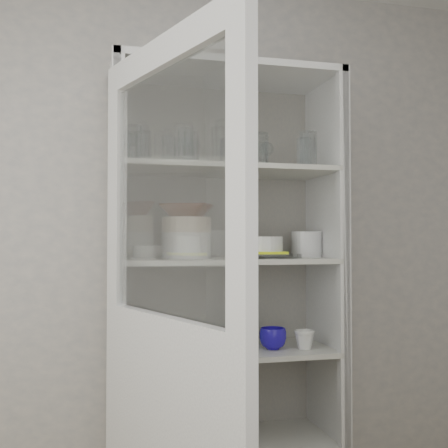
{
  "coord_description": "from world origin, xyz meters",
  "views": [
    {
      "loc": [
        -0.41,
        -1.14,
        1.34
      ],
      "look_at": [
        0.2,
        1.27,
        1.41
      ],
      "focal_mm": 45.0,
      "sensor_mm": 36.0,
      "label": 1
    }
  ],
  "objects": [
    {
      "name": "tumbler_5",
      "position": [
        0.54,
        1.17,
        1.73
      ],
      "size": [
        0.09,
        0.09,
        0.13
      ],
      "primitive_type": "cylinder",
      "rotation": [
        0.0,
        0.0,
        -0.41
      ],
      "color": "silver",
      "rests_on": "shelf_glass"
    },
    {
      "name": "white_canister",
      "position": [
        -0.18,
        1.3,
        0.93
      ],
      "size": [
        0.16,
        0.16,
        0.14
      ],
      "primitive_type": "cylinder",
      "rotation": [
        0.0,
        0.0,
        0.33
      ],
      "color": "silver",
      "rests_on": "shelf_mugs"
    },
    {
      "name": "goblet_1",
      "position": [
        0.08,
        1.38,
        1.74
      ],
      "size": [
        0.07,
        0.07,
        0.16
      ],
      "primitive_type": null,
      "color": "silver",
      "rests_on": "shelf_glass"
    },
    {
      "name": "measuring_cups",
      "position": [
        0.12,
        1.21,
        0.88
      ],
      "size": [
        0.09,
        0.09,
        0.04
      ],
      "primitive_type": "cylinder",
      "color": "silver",
      "rests_on": "shelf_mugs"
    },
    {
      "name": "tumbler_6",
      "position": [
        0.54,
        1.13,
        1.74
      ],
      "size": [
        0.09,
        0.09,
        0.15
      ],
      "primitive_type": "cylinder",
      "rotation": [
        0.0,
        0.0,
        0.23
      ],
      "color": "silver",
      "rests_on": "shelf_glass"
    },
    {
      "name": "goblet_2",
      "position": [
        0.35,
        1.39,
        1.75
      ],
      "size": [
        0.08,
        0.08,
        0.18
      ],
      "primitive_type": null,
      "color": "silver",
      "rests_on": "shelf_glass"
    },
    {
      "name": "mug_blue",
      "position": [
        0.41,
        1.21,
        0.91
      ],
      "size": [
        0.14,
        0.14,
        0.09
      ],
      "primitive_type": "imported",
      "rotation": [
        0.0,
        0.0,
        0.18
      ],
      "color": "#1617A2",
      "rests_on": "shelf_mugs"
    },
    {
      "name": "cream_bowl",
      "position": [
        0.02,
        1.23,
        1.41
      ],
      "size": [
        0.25,
        0.25,
        0.07
      ],
      "primitive_type": "cylinder",
      "rotation": [
        0.0,
        0.0,
        0.18
      ],
      "color": "beige",
      "rests_on": "plate_stack_front"
    },
    {
      "name": "tumbler_4",
      "position": [
        0.26,
        1.12,
        1.73
      ],
      "size": [
        0.08,
        0.08,
        0.14
      ],
      "primitive_type": "cylinder",
      "rotation": [
        0.0,
        0.0,
        0.17
      ],
      "color": "silver",
      "rests_on": "shelf_glass"
    },
    {
      "name": "plate_stack_front",
      "position": [
        0.02,
        1.23,
        1.32
      ],
      "size": [
        0.21,
        0.21,
        0.11
      ],
      "primitive_type": "cylinder",
      "color": "silver",
      "rests_on": "shelf_plates"
    },
    {
      "name": "tin_box",
      "position": [
        0.25,
        1.28,
        0.49
      ],
      "size": [
        0.22,
        0.18,
        0.06
      ],
      "primitive_type": "cube",
      "rotation": [
        0.0,
        0.0,
        -0.27
      ],
      "color": "#A0A1A5",
      "rests_on": "shelf_bot"
    },
    {
      "name": "teal_jar",
      "position": [
        0.28,
        1.29,
        0.92
      ],
      "size": [
        0.09,
        0.09,
        0.11
      ],
      "color": "teal",
      "rests_on": "shelf_mugs"
    },
    {
      "name": "tumbler_2",
      "position": [
        0.02,
        1.14,
        1.73
      ],
      "size": [
        0.07,
        0.07,
        0.13
      ],
      "primitive_type": "cylinder",
      "rotation": [
        0.0,
        0.0,
        0.1
      ],
      "color": "silver",
      "rests_on": "shelf_glass"
    },
    {
      "name": "tumbler_9",
      "position": [
        -0.05,
        1.26,
        1.73
      ],
      "size": [
        0.09,
        0.09,
        0.13
      ],
      "primitive_type": "cylinder",
      "rotation": [
        0.0,
        0.0,
        0.42
      ],
      "color": "silver",
      "rests_on": "shelf_glass"
    },
    {
      "name": "goblet_0",
      "position": [
        0.05,
        1.39,
        1.75
      ],
      "size": [
        0.08,
        0.08,
        0.17
      ],
      "primitive_type": null,
      "color": "silver",
      "rests_on": "shelf_glass"
    },
    {
      "name": "tumbler_0",
      "position": [
        -0.21,
        1.16,
        1.74
      ],
      "size": [
        0.09,
        0.09,
        0.15
      ],
      "primitive_type": "cylinder",
      "rotation": [
        0.0,
        0.0,
        -0.31
      ],
      "color": "silver",
      "rests_on": "shelf_glass"
    },
    {
      "name": "tumbler_10",
      "position": [
        0.21,
        1.26,
        1.73
      ],
      "size": [
        0.08,
        0.08,
        0.13
      ],
      "primitive_type": "cylinder",
      "rotation": [
        0.0,
        0.0,
        0.4
      ],
      "color": "silver",
      "rests_on": "shelf_glass"
    },
    {
      "name": "cream_dish",
      "position": [
        0.15,
        1.25,
        0.5
      ],
      "size": [
        0.24,
        0.24,
        0.07
      ],
      "primitive_type": "imported",
      "rotation": [
        0.0,
        0.0,
        -0.07
      ],
      "color": "beige",
      "rests_on": "shelf_bot"
    },
    {
      "name": "mug_white",
      "position": [
        0.54,
        1.17,
        0.9
      ],
      "size": [
        0.12,
        0.12,
        0.08
      ],
      "primitive_type": "imported",
      "rotation": [
        0.0,
        0.0,
        -0.38
      ],
      "color": "silver",
      "rests_on": "shelf_mugs"
    },
    {
      "name": "mug_teal",
      "position": [
        0.27,
        1.33,
        0.91
      ],
      "size": [
        0.12,
        0.12,
        0.1
      ],
      "primitive_type": "imported",
      "rotation": [
        0.0,
        0.0,
        -0.12
      ],
      "color": "teal",
      "rests_on": "shelf_mugs"
    },
    {
      "name": "white_ramekin",
      "position": [
        0.39,
        1.25,
        1.32
      ],
      "size": [
        0.19,
        0.19,
        0.07
      ],
      "primitive_type": "cylinder",
      "rotation": [
        0.0,
        0.0,
        -0.29
      ],
      "color": "silver",
      "rests_on": "yellow_trivet"
    },
    {
      "name": "plate_stack_back",
      "position": [
        -0.09,
        1.4,
        1.29
      ],
      "size": [
        0.2,
        0.2,
        0.06
      ],
      "primitive_type": "cylinder",
      "color": "silver",
      "rests_on": "shelf_plates"
    },
    {
      "name": "yellow_trivet",
      "position": [
        0.39,
        1.25,
        1.28
      ],
      "size": [
        0.16,
        0.16,
        0.01
      ],
      "primitive_type": "cube",
      "rotation": [
        0.0,
        0.0,
        0.0
      ],
      "color": "#FBFB35",
      "rests_on": "glass_platter"
    },
    {
      "name": "tumbler_8",
      "position": [
        -0.16,
        1.26,
        1.73
      ],
      "size": [
        0.08,
        0.08,
        0.15
      ],
      "primitive_type": "cylinder",
      "rotation": [
        0.0,
        0.0,
        -0.1
      ],
      "color": "silver",
      "rests_on": "shelf_glass"
    },
    {
      "name": "tumbler_7",
      "position": [
        -0.21,
        1.27,
        1.73
      ],
      "size": [
        0.08,
        0.08,
        0.13
      ],
      "primitive_type": "cylinder",
      "rotation": [
        0.0,
        0.0,
        0.28
      ],
      "color": "silver",
      "rests_on": "shelf_glass"
    },
    {
      "name": "tumbler_11",
      "position": [
        0.33,
        1.29,
        1.72
      ],
      "size": [
        0.06,
        0.06,
        0.13
      ],
      "primitive_type": "cylinder",
      "rotation": [
        0.0,
        0.0,
        0.03
      ],
      "color": "silver",
      "rests_on": "shelf_glass"
    },
    {
      "name": "pantry_cabinet",
      "position": [
        0.2,
        1.34,
        0.94
      ],
      "size": [
        1.0,
        0.45,
        2.1
      ],
      "color": "#BEBEBE",
      "rests_on": "floor"
    },
    {
      "name": "tumbler_1",
      "position": [
        0.0,
        1.14,
        1.73
      ],
      "size": [
        0.08,
        0.08,
        0.14
      ],
      "primitive_type": "cylinder",
      "rotation": [
        0.0,
        0.0,
        -0.17
      ],
      "color": "silver",
      "rests_on": "shelf_glass"
    },
    {
      "name": "terracotta_bowl",
      "position": [
        0.02,
        1.23,
        1.47
      ],
      "size": [
        0.3,
        0.3,
        0.06
      ],
      "primitive_type": "imported",
      "rotation": [
        0.0,
        0.0,
        -0.4
      ],
      "color": "#492112",
      "rests_on": "cream_bowl"
    },
    {
      "name": "glass_platter",
      "position": [
        0.39,
        1.25,
        1.27
      ],
      "size": [
        0.41,
        0.41,
        0.02
      ],
      "primitive_type": "cylinder",
      "rotation": [
        0.0,
        0.0,
        -0.34
      ],
      "color": "silver",
      "rests_on": "shelf_plates"
    },
    {
      "name": "wall_back",
      "position": [
        0.0,
        1.5,
        1.3
      ],
      "size": [
        3.6,
        0.02,
        2.6
      ],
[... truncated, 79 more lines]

